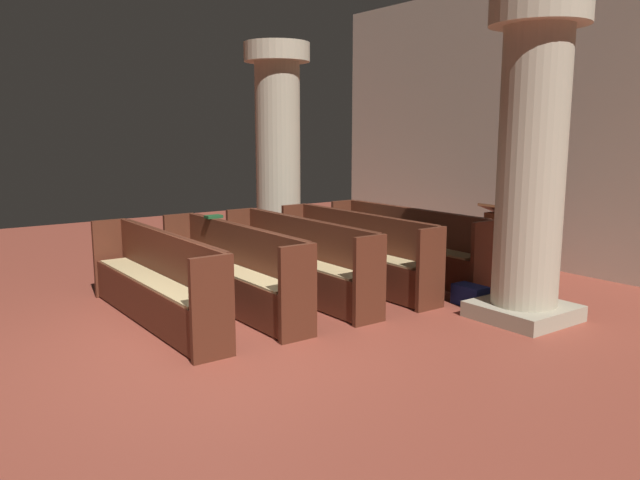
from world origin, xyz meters
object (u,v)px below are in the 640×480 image
pew_row_0 (405,241)px  pew_row_2 (297,257)px  pew_row_4 (155,276)px  lectern (496,246)px  hymn_book (214,217)px  pew_row_3 (231,266)px  pillar_aisle_side (532,158)px  kneeler_box_navy (470,295)px  pew_row_1 (355,248)px  pillar_far_side (278,149)px

pew_row_0 → pew_row_2: bearing=-90.0°
pew_row_4 → lectern: (0.78, 4.92, -0.07)m
pew_row_2 → hymn_book: 1.23m
hymn_book → pew_row_2: bearing=43.2°
pew_row_0 → pew_row_3: same height
pillar_aisle_side → kneeler_box_navy: bearing=-176.0°
pew_row_1 → lectern: lectern is taller
pew_row_0 → pillar_aisle_side: size_ratio=0.85×
pew_row_0 → hymn_book: hymn_book is taller
pew_row_0 → pew_row_2: size_ratio=1.00×
pew_row_4 → lectern: bearing=81.0°
pillar_far_side → kneeler_box_navy: size_ratio=8.51×
kneeler_box_navy → pillar_aisle_side: bearing=4.0°
lectern → kneeler_box_navy: 1.77m
pillar_far_side → pillar_aisle_side: bearing=4.4°
pew_row_0 → pew_row_4: same height
pillar_far_side → lectern: (3.09, 1.83, -1.38)m
pew_row_3 → pew_row_4: same height
pew_row_3 → pew_row_2: bearing=90.0°
pew_row_3 → hymn_book: size_ratio=13.79×
pew_row_4 → kneeler_box_navy: bearing=64.6°
pew_row_4 → pillar_far_side: (-2.30, 3.09, 1.31)m
pillar_far_side → hymn_book: (1.48, -1.94, -0.82)m
pew_row_0 → hymn_book: 2.85m
pew_row_0 → pew_row_2: 1.92m
pillar_aisle_side → hymn_book: pillar_aisle_side is taller
pew_row_1 → pillar_far_side: 2.66m
lectern → pew_row_0: bearing=-125.6°
pillar_far_side → hymn_book: pillar_far_side is taller
pew_row_0 → pew_row_4: 3.83m
pew_row_2 → hymn_book: (-0.82, -0.77, 0.49)m
pew_row_3 → pillar_far_side: size_ratio=0.85×
pew_row_0 → pew_row_1: (0.00, -0.96, 0.00)m
pew_row_4 → hymn_book: (-0.82, 1.15, 0.49)m
pew_row_1 → pillar_far_side: pillar_far_side is taller
pew_row_0 → pew_row_2: (0.00, -1.92, 0.00)m
pew_row_0 → pillar_aisle_side: (2.35, -0.38, 1.31)m
lectern → hymn_book: size_ratio=5.00×
pew_row_2 → hymn_book: hymn_book is taller
pillar_aisle_side → lectern: (-1.57, 1.47, -1.38)m
pillar_aisle_side → hymn_book: 4.01m
pew_row_4 → lectern: 4.99m
pew_row_4 → pew_row_0: bearing=90.0°
pew_row_0 → pillar_aisle_side: pillar_aisle_side is taller
hymn_book → pillar_far_side: bearing=127.3°
pew_row_2 → pillar_aisle_side: (2.35, 1.53, 1.31)m
pew_row_3 → kneeler_box_navy: bearing=56.5°
pew_row_1 → pew_row_2: bearing=-90.0°
pew_row_0 → pillar_far_side: size_ratio=0.85×
pew_row_1 → pew_row_4: (0.00, -2.87, 0.00)m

